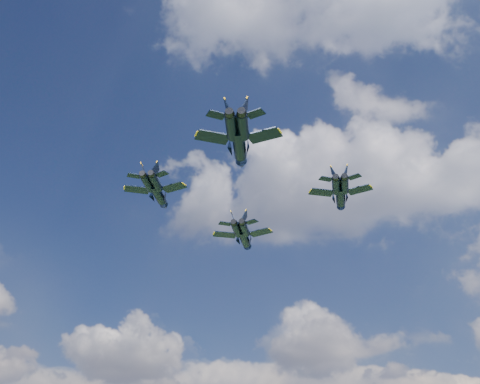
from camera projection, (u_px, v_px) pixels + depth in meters
name	position (u px, v px, depth m)	size (l,w,h in m)	color
jet_lead	(244.00, 238.00, 126.22)	(12.42, 16.36, 3.86)	black
jet_left	(159.00, 194.00, 111.99)	(11.68, 15.50, 3.65)	black
jet_right	(341.00, 197.00, 109.13)	(11.30, 14.88, 3.51)	black
jet_slot	(239.00, 145.00, 94.94)	(13.18, 17.83, 4.20)	black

